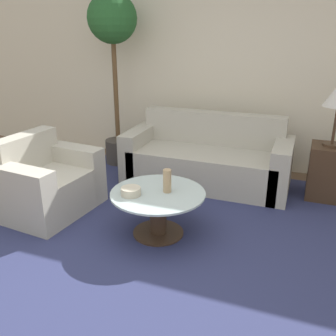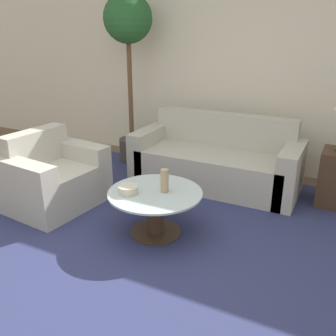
{
  "view_description": "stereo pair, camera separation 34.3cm",
  "coord_description": "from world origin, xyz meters",
  "px_view_note": "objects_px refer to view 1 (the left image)",
  "views": [
    {
      "loc": [
        1.26,
        -2.01,
        1.77
      ],
      "look_at": [
        0.12,
        0.99,
        0.55
      ],
      "focal_mm": 40.0,
      "sensor_mm": 36.0,
      "label": 1
    },
    {
      "loc": [
        1.57,
        -1.87,
        1.77
      ],
      "look_at": [
        0.12,
        0.99,
        0.55
      ],
      "focal_mm": 40.0,
      "sensor_mm": 36.0,
      "label": 2
    }
  ],
  "objects_px": {
    "bowl": "(131,191)",
    "armchair": "(46,185)",
    "vase": "(167,181)",
    "potted_plant": "(113,41)",
    "coffee_table": "(158,207)",
    "sofa_main": "(207,160)"
  },
  "relations": [
    {
      "from": "potted_plant",
      "to": "vase",
      "type": "distance_m",
      "value": 2.28
    },
    {
      "from": "coffee_table",
      "to": "vase",
      "type": "height_order",
      "value": "vase"
    },
    {
      "from": "bowl",
      "to": "sofa_main",
      "type": "bearing_deg",
      "value": 79.19
    },
    {
      "from": "potted_plant",
      "to": "vase",
      "type": "relative_size",
      "value": 10.41
    },
    {
      "from": "vase",
      "to": "potted_plant",
      "type": "bearing_deg",
      "value": 130.27
    },
    {
      "from": "armchair",
      "to": "coffee_table",
      "type": "height_order",
      "value": "armchair"
    },
    {
      "from": "sofa_main",
      "to": "vase",
      "type": "height_order",
      "value": "sofa_main"
    },
    {
      "from": "coffee_table",
      "to": "bowl",
      "type": "bearing_deg",
      "value": -145.33
    },
    {
      "from": "sofa_main",
      "to": "coffee_table",
      "type": "xyz_separation_m",
      "value": [
        -0.09,
        -1.34,
        -0.01
      ]
    },
    {
      "from": "sofa_main",
      "to": "armchair",
      "type": "relative_size",
      "value": 1.93
    },
    {
      "from": "sofa_main",
      "to": "vase",
      "type": "distance_m",
      "value": 1.33
    },
    {
      "from": "armchair",
      "to": "coffee_table",
      "type": "bearing_deg",
      "value": -86.42
    },
    {
      "from": "bowl",
      "to": "armchair",
      "type": "bearing_deg",
      "value": 170.39
    },
    {
      "from": "bowl",
      "to": "potted_plant",
      "type": "bearing_deg",
      "value": 121.15
    },
    {
      "from": "armchair",
      "to": "vase",
      "type": "xyz_separation_m",
      "value": [
        1.31,
        -0.0,
        0.24
      ]
    },
    {
      "from": "armchair",
      "to": "vase",
      "type": "distance_m",
      "value": 1.33
    },
    {
      "from": "potted_plant",
      "to": "vase",
      "type": "height_order",
      "value": "potted_plant"
    },
    {
      "from": "coffee_table",
      "to": "vase",
      "type": "xyz_separation_m",
      "value": [
        0.07,
        0.04,
        0.25
      ]
    },
    {
      "from": "potted_plant",
      "to": "vase",
      "type": "xyz_separation_m",
      "value": [
        1.3,
        -1.53,
        -1.08
      ]
    },
    {
      "from": "armchair",
      "to": "vase",
      "type": "relative_size",
      "value": 4.77
    },
    {
      "from": "armchair",
      "to": "bowl",
      "type": "relative_size",
      "value": 5.79
    },
    {
      "from": "sofa_main",
      "to": "bowl",
      "type": "xyz_separation_m",
      "value": [
        -0.28,
        -1.48,
        0.17
      ]
    }
  ]
}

